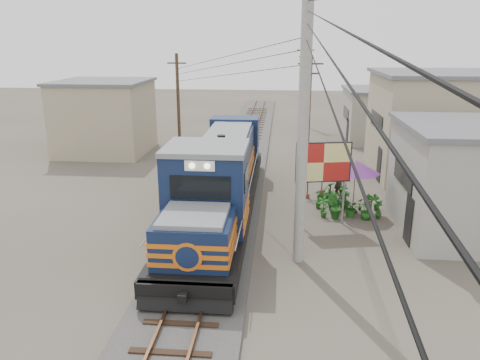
# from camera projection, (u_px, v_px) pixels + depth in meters

# --- Properties ---
(ground) EXTENTS (120.00, 120.00, 0.00)m
(ground) POSITION_uv_depth(u_px,v_px,m) (208.00, 251.00, 18.45)
(ground) COLOR #473F35
(ground) RESTS_ON ground
(ballast) EXTENTS (3.60, 70.00, 0.16)m
(ballast) POSITION_uv_depth(u_px,v_px,m) (234.00, 177.00, 27.96)
(ballast) COLOR #595651
(ballast) RESTS_ON ground
(track) EXTENTS (1.15, 70.00, 0.12)m
(track) POSITION_uv_depth(u_px,v_px,m) (234.00, 174.00, 27.91)
(track) COLOR #51331E
(track) RESTS_ON ground
(locomotive) EXTENTS (3.08, 16.75, 4.15)m
(locomotive) POSITION_uv_depth(u_px,v_px,m) (220.00, 180.00, 21.50)
(locomotive) COLOR black
(locomotive) RESTS_ON ground
(utility_pole_main) EXTENTS (0.40, 0.40, 10.00)m
(utility_pole_main) POSITION_uv_depth(u_px,v_px,m) (303.00, 130.00, 16.23)
(utility_pole_main) COLOR #9E9B93
(utility_pole_main) RESTS_ON ground
(wooden_pole_mid) EXTENTS (1.60, 0.24, 7.00)m
(wooden_pole_mid) POSITION_uv_depth(u_px,v_px,m) (309.00, 108.00, 30.34)
(wooden_pole_mid) COLOR #4C3826
(wooden_pole_mid) RESTS_ON ground
(wooden_pole_far) EXTENTS (1.60, 0.24, 7.50)m
(wooden_pole_far) POSITION_uv_depth(u_px,v_px,m) (304.00, 84.00, 43.59)
(wooden_pole_far) COLOR #4C3826
(wooden_pole_far) RESTS_ON ground
(wooden_pole_left) EXTENTS (1.60, 0.24, 7.00)m
(wooden_pole_left) POSITION_uv_depth(u_px,v_px,m) (178.00, 99.00, 34.96)
(wooden_pole_left) COLOR #4C3826
(wooden_pole_left) RESTS_ON ground
(power_lines) EXTENTS (9.65, 19.00, 3.30)m
(power_lines) POSITION_uv_depth(u_px,v_px,m) (228.00, 48.00, 24.36)
(power_lines) COLOR black
(power_lines) RESTS_ON ground
(shophouse_mid) EXTENTS (8.40, 7.35, 6.20)m
(shophouse_mid) POSITION_uv_depth(u_px,v_px,m) (445.00, 124.00, 27.92)
(shophouse_mid) COLOR tan
(shophouse_mid) RESTS_ON ground
(shophouse_back) EXTENTS (6.30, 6.30, 4.20)m
(shophouse_back) POSITION_uv_depth(u_px,v_px,m) (384.00, 115.00, 37.87)
(shophouse_back) COLOR gray
(shophouse_back) RESTS_ON ground
(shophouse_left) EXTENTS (6.30, 6.30, 5.20)m
(shophouse_left) POSITION_uv_depth(u_px,v_px,m) (105.00, 117.00, 33.79)
(shophouse_left) COLOR tan
(shophouse_left) RESTS_ON ground
(billboard) EXTENTS (2.43, 0.58, 3.79)m
(billboard) POSITION_uv_depth(u_px,v_px,m) (323.00, 164.00, 20.29)
(billboard) COLOR #99999E
(billboard) RESTS_ON ground
(market_umbrella) EXTENTS (2.73, 2.73, 2.56)m
(market_umbrella) POSITION_uv_depth(u_px,v_px,m) (356.00, 167.00, 21.95)
(market_umbrella) COLOR black
(market_umbrella) RESTS_ON ground
(vendor) EXTENTS (0.70, 0.64, 1.60)m
(vendor) POSITION_uv_depth(u_px,v_px,m) (339.00, 182.00, 24.52)
(vendor) COLOR black
(vendor) RESTS_ON ground
(plant_nursery) EXTENTS (3.22, 3.15, 1.10)m
(plant_nursery) POSITION_uv_depth(u_px,v_px,m) (340.00, 202.00, 22.60)
(plant_nursery) COLOR #1E5B1A
(plant_nursery) RESTS_ON ground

